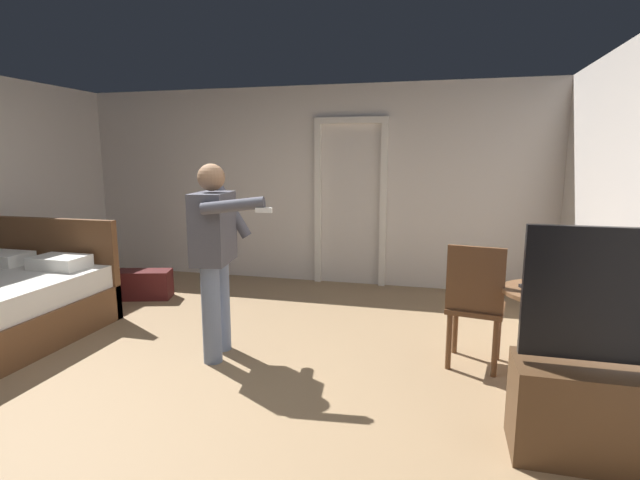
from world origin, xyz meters
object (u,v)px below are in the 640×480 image
Objects in this scene: tv_flatscreen at (638,400)px; suitcase_dark at (144,284)px; laptop at (551,285)px; person_blue_shirt at (215,247)px; side_table at (549,321)px; bottle_on_table at (578,278)px; wooden_chair at (475,301)px.

suitcase_dark is at bearing 154.99° from tv_flatscreen.
person_blue_shirt is (-2.53, -0.11, 0.17)m from laptop.
laptop is at bearing -32.26° from suitcase_dark.
suitcase_dark is (-1.59, 1.28, -0.76)m from person_blue_shirt.
suitcase_dark is at bearing 141.06° from person_blue_shirt.
laptop is at bearing -110.46° from side_table.
tv_flatscreen reaches higher than side_table.
suitcase_dark is (-4.40, 2.05, -0.21)m from tv_flatscreen.
tv_flatscreen is 0.96m from side_table.
laptop is (-0.02, -0.04, 0.28)m from side_table.
tv_flatscreen is 0.96m from bottle_on_table.
tv_flatscreen reaches higher than laptop.
side_table is 0.53m from wooden_chair.
laptop is at bearing -18.52° from wooden_chair.
tv_flatscreen is 1.85× the size of side_table.
side_table is at bearing -13.77° from wooden_chair.
tv_flatscreen reaches higher than bottle_on_table.
person_blue_shirt is at bearing -178.50° from bottle_on_table.
side_table is 2.59m from person_blue_shirt.
wooden_chair is at bearing 126.38° from tv_flatscreen.
suitcase_dark is at bearing 164.47° from wooden_chair.
bottle_on_table is at bearing -29.74° from side_table.
wooden_chair is (-0.49, 0.17, -0.21)m from laptop.
tv_flatscreen is 1.31× the size of wooden_chair.
bottle_on_table is at bearing 1.50° from person_blue_shirt.
side_table is at bearing 69.54° from laptop.
laptop is at bearing 2.48° from person_blue_shirt.
wooden_chair is (-0.77, 1.04, 0.17)m from tv_flatscreen.
person_blue_shirt is at bearing 164.71° from tv_flatscreen.
suitcase_dark is (-4.12, 1.17, -0.59)m from laptop.
wooden_chair reaches higher than side_table.
tv_flatscreen is at bearing -15.29° from person_blue_shirt.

